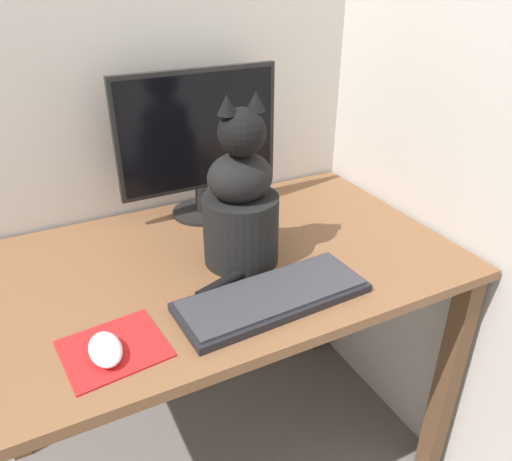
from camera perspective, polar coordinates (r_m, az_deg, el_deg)
The scene contains 9 objects.
ground_plane at distance 1.70m, azimuth -3.94°, elevation -24.51°, with size 12.00×12.00×0.00m, color slate.
wall_back at distance 1.38m, azimuth -12.61°, elevation 23.52°, with size 7.00×0.04×2.50m.
wall_side_right at distance 1.37m, azimuth 20.38°, elevation 22.50°, with size 0.04×7.00×2.50m.
desk at distance 1.26m, azimuth -4.87°, elevation -7.50°, with size 1.17×0.69×0.72m.
monitor at distance 1.35m, azimuth -6.54°, elevation 10.20°, with size 0.44×0.17×0.40m.
keyboard at distance 1.06m, azimuth 1.92°, elevation -7.53°, with size 0.42×0.18×0.02m.
mousepad_left at distance 0.99m, azimuth -15.94°, elevation -12.86°, with size 0.20×0.18×0.00m.
computer_mouse_left at distance 0.96m, azimuth -16.83°, elevation -12.87°, with size 0.06×0.10×0.03m.
cat at distance 1.13m, azimuth -1.75°, elevation 3.04°, with size 0.25×0.21×0.40m.
Camera 1 is at (-0.37, -0.95, 1.36)m, focal length 35.00 mm.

